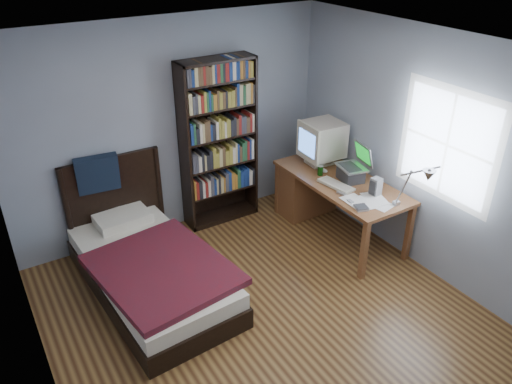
% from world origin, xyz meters
% --- Properties ---
extents(room, '(4.20, 4.24, 2.50)m').
position_xyz_m(room, '(0.03, -0.00, 1.25)').
color(room, '#4C2C16').
rests_on(room, ground).
extents(desk, '(0.75, 1.69, 0.73)m').
position_xyz_m(desk, '(1.50, 1.34, 0.42)').
color(desk, brown).
rests_on(desk, floor).
extents(crt_monitor, '(0.48, 0.44, 0.53)m').
position_xyz_m(crt_monitor, '(1.58, 1.35, 1.03)').
color(crt_monitor, beige).
rests_on(crt_monitor, desk).
extents(laptop, '(0.39, 0.39, 0.42)m').
position_xyz_m(laptop, '(1.61, 0.81, 0.85)').
color(laptop, '#2D2D30').
rests_on(laptop, desk).
extents(desk_lamp, '(0.24, 0.53, 0.63)m').
position_xyz_m(desk_lamp, '(1.50, -0.25, 1.24)').
color(desk_lamp, '#99999E').
rests_on(desk_lamp, desk).
extents(keyboard, '(0.23, 0.45, 0.04)m').
position_xyz_m(keyboard, '(1.36, 0.78, 0.74)').
color(keyboard, beige).
rests_on(keyboard, desk).
extents(speaker, '(0.11, 0.11, 0.20)m').
position_xyz_m(speaker, '(1.59, 0.41, 0.83)').
color(speaker, gray).
rests_on(speaker, desk).
extents(soda_can, '(0.06, 0.06, 0.11)m').
position_xyz_m(soda_can, '(1.38, 1.09, 0.79)').
color(soda_can, '#0A3507').
rests_on(soda_can, desk).
extents(mouse, '(0.06, 0.11, 0.04)m').
position_xyz_m(mouse, '(1.47, 1.14, 0.75)').
color(mouse, silver).
rests_on(mouse, desk).
extents(phone_silver, '(0.08, 0.11, 0.02)m').
position_xyz_m(phone_silver, '(1.29, 0.61, 0.74)').
color(phone_silver, '#ADAEB2').
rests_on(phone_silver, desk).
extents(phone_grey, '(0.04, 0.08, 0.02)m').
position_xyz_m(phone_grey, '(1.25, 0.42, 0.74)').
color(phone_grey, gray).
rests_on(phone_grey, desk).
extents(external_drive, '(0.15, 0.15, 0.03)m').
position_xyz_m(external_drive, '(1.26, 0.26, 0.74)').
color(external_drive, gray).
rests_on(external_drive, desk).
extents(bookshelf, '(0.91, 0.30, 2.02)m').
position_xyz_m(bookshelf, '(0.50, 1.94, 1.02)').
color(bookshelf, black).
rests_on(bookshelf, floor).
extents(bed, '(1.29, 2.16, 1.16)m').
position_xyz_m(bed, '(-0.77, 1.13, 0.25)').
color(bed, black).
rests_on(bed, floor).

